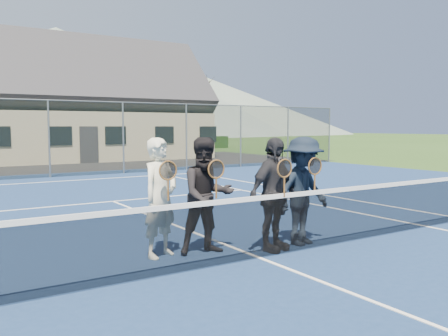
# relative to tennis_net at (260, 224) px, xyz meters

# --- Properties ---
(ground) EXTENTS (220.00, 220.00, 0.00)m
(ground) POSITION_rel_tennis_net_xyz_m (0.00, 20.00, -0.54)
(ground) COLOR #284619
(ground) RESTS_ON ground
(court_surface) EXTENTS (30.00, 30.00, 0.02)m
(court_surface) POSITION_rel_tennis_net_xyz_m (0.00, 0.00, -0.53)
(court_surface) COLOR navy
(court_surface) RESTS_ON ground
(hill_centre) EXTENTS (120.00, 120.00, 22.00)m
(hill_centre) POSITION_rel_tennis_net_xyz_m (20.00, 95.00, 10.46)
(hill_centre) COLOR slate
(hill_centre) RESTS_ON ground
(hill_east) EXTENTS (90.00, 90.00, 14.00)m
(hill_east) POSITION_rel_tennis_net_xyz_m (55.00, 95.00, 6.46)
(hill_east) COLOR slate
(hill_east) RESTS_ON ground
(court_markings) EXTENTS (11.03, 23.83, 0.01)m
(court_markings) POSITION_rel_tennis_net_xyz_m (0.00, 0.00, -0.51)
(court_markings) COLOR white
(court_markings) RESTS_ON court_surface
(tennis_net) EXTENTS (11.68, 0.08, 1.10)m
(tennis_net) POSITION_rel_tennis_net_xyz_m (0.00, 0.00, 0.00)
(tennis_net) COLOR slate
(tennis_net) RESTS_ON ground
(perimeter_fence) EXTENTS (30.07, 0.07, 3.02)m
(perimeter_fence) POSITION_rel_tennis_net_xyz_m (0.00, 13.50, 0.99)
(perimeter_fence) COLOR slate
(perimeter_fence) RESTS_ON ground
(clubhouse) EXTENTS (15.60, 8.20, 7.70)m
(clubhouse) POSITION_rel_tennis_net_xyz_m (4.00, 24.00, 3.45)
(clubhouse) COLOR beige
(clubhouse) RESTS_ON ground
(tree_c) EXTENTS (3.20, 3.20, 7.77)m
(tree_c) POSITION_rel_tennis_net_xyz_m (2.00, 33.00, 5.25)
(tree_c) COLOR #342413
(tree_c) RESTS_ON ground
(tree_d) EXTENTS (3.20, 3.20, 7.77)m
(tree_d) POSITION_rel_tennis_net_xyz_m (12.00, 33.00, 5.25)
(tree_d) COLOR #321F12
(tree_d) RESTS_ON ground
(tree_e) EXTENTS (3.20, 3.20, 7.77)m
(tree_e) POSITION_rel_tennis_net_xyz_m (18.00, 33.00, 5.25)
(tree_e) COLOR #352413
(tree_e) RESTS_ON ground
(player_a) EXTENTS (0.77, 0.66, 1.80)m
(player_a) POSITION_rel_tennis_net_xyz_m (-1.20, 0.89, 0.38)
(player_a) COLOR silver
(player_a) RESTS_ON court_surface
(player_b) EXTENTS (0.98, 0.82, 1.80)m
(player_b) POSITION_rel_tennis_net_xyz_m (-0.50, 0.69, 0.38)
(player_b) COLOR black
(player_b) RESTS_ON court_surface
(player_c) EXTENTS (1.13, 0.69, 1.80)m
(player_c) POSITION_rel_tennis_net_xyz_m (0.45, 0.25, 0.38)
(player_c) COLOR #222227
(player_c) RESTS_ON court_surface
(player_d) EXTENTS (1.26, 0.85, 1.80)m
(player_d) POSITION_rel_tennis_net_xyz_m (1.12, 0.30, 0.38)
(player_d) COLOR black
(player_d) RESTS_ON court_surface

